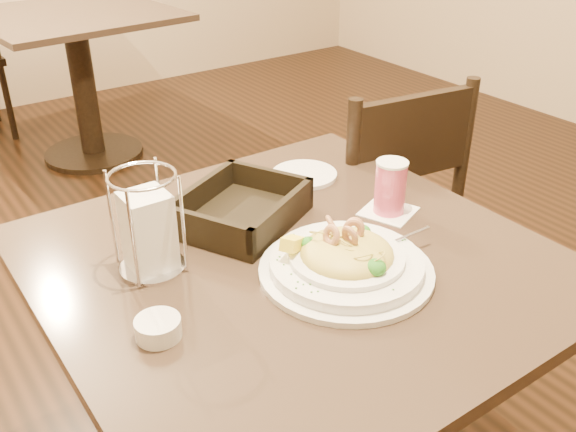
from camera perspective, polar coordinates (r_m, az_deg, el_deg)
main_table at (r=1.36m, az=0.50°, el=-12.35°), size 0.90×0.90×0.77m
background_table at (r=3.52m, az=-18.03°, el=12.97°), size 0.97×0.97×0.77m
dining_chair_near at (r=1.90m, az=7.82°, el=-0.19°), size 0.47×0.47×0.93m
pasta_bowl at (r=1.15m, az=5.20°, el=-3.94°), size 0.35×0.32×0.10m
drink_glass at (r=1.35m, az=9.08°, el=2.51°), size 0.13×0.13×0.12m
bread_basket at (r=1.32m, az=-4.20°, el=0.38°), size 0.32×0.30×0.07m
napkin_caddy at (r=1.16m, az=-12.32°, el=-1.16°), size 0.12×0.12×0.19m
side_plate at (r=1.52m, az=1.45°, el=3.71°), size 0.20×0.20×0.01m
butter_ramekin at (r=1.03m, az=-11.47°, el=-9.74°), size 0.07×0.07×0.03m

